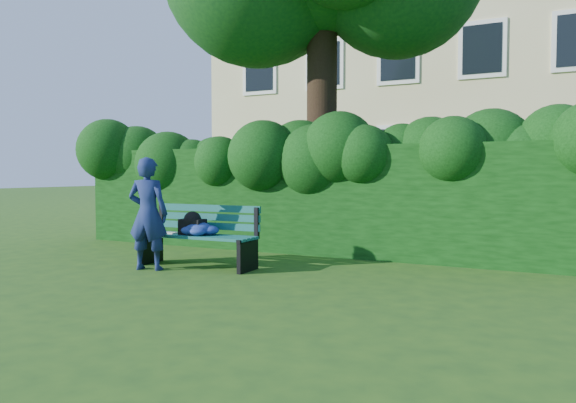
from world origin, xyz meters
The scene contains 5 objects.
ground centered at (0.00, 0.00, 0.00)m, with size 80.00×80.00×0.00m, color #244A17.
apartment_building centered at (0.00, 13.99, 6.00)m, with size 16.00×8.08×12.00m.
hedge centered at (0.00, 2.20, 0.90)m, with size 10.00×1.00×1.80m.
park_bench centered at (-1.16, 0.01, 0.49)m, with size 1.80×0.62×0.89m.
man_reading centered at (-1.63, -0.52, 0.79)m, with size 0.58×0.38×1.58m, color navy.
Camera 1 is at (3.75, -6.55, 1.37)m, focal length 35.00 mm.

